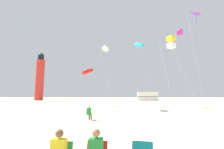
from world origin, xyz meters
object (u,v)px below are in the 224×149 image
at_px(kite_flyer_standing, 89,112).
at_px(rv_van_white, 147,96).
at_px(kite_diamond_violet, 196,18).
at_px(kite_tube_white, 105,49).
at_px(kite_tube_magenta, 180,32).
at_px(kite_box_gold, 171,42).
at_px(kite_tube_scarlet, 88,71).
at_px(kite_tube_cyan, 139,45).
at_px(lighthouse_distant, 40,78).

xyz_separation_m(kite_flyer_standing, rv_van_white, (12.97, 39.25, 0.78)).
xyz_separation_m(kite_diamond_violet, kite_tube_white, (-10.12, 6.76, -1.35)).
height_order(kite_tube_magenta, kite_box_gold, kite_tube_magenta).
distance_m(kite_flyer_standing, rv_van_white, 41.35).
bearing_deg(rv_van_white, kite_box_gold, -94.64).
bearing_deg(kite_flyer_standing, kite_tube_magenta, -132.35).
bearing_deg(kite_tube_magenta, kite_tube_scarlet, 153.70).
xyz_separation_m(kite_box_gold, kite_tube_cyan, (-0.80, 13.45, 4.14)).
height_order(kite_flyer_standing, kite_diamond_violet, kite_diamond_violet).
height_order(kite_box_gold, kite_tube_scarlet, kite_box_gold).
bearing_deg(kite_tube_cyan, kite_tube_magenta, -49.62).
distance_m(kite_tube_magenta, kite_tube_white, 11.24).
bearing_deg(lighthouse_distant, kite_tube_cyan, -40.70).
bearing_deg(kite_tube_cyan, lighthouse_distant, 139.30).
distance_m(kite_tube_cyan, lighthouse_distant, 40.17).
distance_m(kite_diamond_violet, kite_tube_scarlet, 19.50).
xyz_separation_m(kite_diamond_violet, kite_tube_magenta, (0.87, 6.05, 0.86)).
bearing_deg(kite_diamond_violet, kite_tube_scarlet, 136.02).
xyz_separation_m(kite_tube_magenta, kite_box_gold, (-4.23, -7.53, -4.06)).
bearing_deg(kite_tube_white, rv_van_white, 67.08).
bearing_deg(rv_van_white, lighthouse_distant, -179.76).
bearing_deg(kite_tube_cyan, rv_van_white, 75.14).
distance_m(kite_tube_white, kite_box_gold, 10.82).
bearing_deg(lighthouse_distant, kite_diamond_violet, -47.81).
distance_m(kite_tube_cyan, rv_van_white, 26.51).
xyz_separation_m(kite_flyer_standing, lighthouse_distant, (-23.71, 41.52, 7.22)).
bearing_deg(rv_van_white, kite_tube_scarlet, -121.46).
relative_size(kite_tube_white, kite_box_gold, 1.26).
distance_m(kite_tube_white, kite_tube_scarlet, 7.87).
xyz_separation_m(kite_flyer_standing, kite_diamond_violet, (10.81, 3.44, 9.55)).
height_order(kite_diamond_violet, kite_box_gold, kite_diamond_violet).
xyz_separation_m(kite_diamond_violet, lighthouse_distant, (-34.52, 38.08, -2.32)).
height_order(kite_tube_white, lighthouse_distant, lighthouse_distant).
bearing_deg(kite_box_gold, lighthouse_distant, 128.22).
height_order(kite_tube_cyan, rv_van_white, kite_tube_cyan).
bearing_deg(kite_flyer_standing, kite_box_gold, -156.69).
bearing_deg(kite_tube_white, kite_tube_magenta, -3.69).
relative_size(kite_tube_cyan, rv_van_white, 1.80).
relative_size(kite_tube_white, rv_van_white, 1.45).
height_order(kite_diamond_violet, kite_tube_scarlet, kite_diamond_violet).
bearing_deg(kite_diamond_violet, kite_tube_cyan, 109.18).
relative_size(kite_tube_white, kite_tube_scarlet, 1.35).
height_order(kite_tube_magenta, kite_tube_cyan, kite_tube_cyan).
bearing_deg(kite_flyer_standing, kite_tube_white, -85.26).
xyz_separation_m(kite_tube_magenta, kite_tube_cyan, (-5.04, 5.92, 0.09)).
relative_size(kite_tube_white, kite_tube_cyan, 0.81).
height_order(kite_flyer_standing, rv_van_white, rv_van_white).
relative_size(kite_tube_magenta, kite_tube_white, 1.23).
height_order(kite_tube_scarlet, lighthouse_distant, lighthouse_distant).
height_order(kite_flyer_standing, kite_tube_magenta, kite_tube_magenta).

